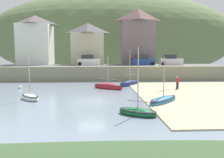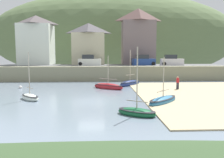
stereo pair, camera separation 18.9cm
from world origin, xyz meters
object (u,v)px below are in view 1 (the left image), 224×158
Objects in this scene: waterfront_building_left at (36,40)px; mooring_buoy at (20,88)px; sailboat_white_hull at (163,100)px; sailboat_blue_trim at (30,97)px; motorboat_with_cabin at (108,86)px; parked_car_end_of_row at (171,61)px; waterfront_building_centre at (88,43)px; person_on_slipway at (177,82)px; waterfront_building_right at (137,36)px; fishing_boat_green at (130,83)px; parked_car_by_wall at (143,61)px; dinghy_open_wooden at (138,112)px; parked_car_near_slipway at (89,61)px.

waterfront_building_left is 18.24m from mooring_buoy.
sailboat_white_hull is 12.96m from sailboat_blue_trim.
parked_car_end_of_row reaches higher than motorboat_with_cabin.
motorboat_with_cabin is 9.59× the size of mooring_buoy.
person_on_slipway is at bearing -57.32° from waterfront_building_centre.
waterfront_building_centre is 10.10m from waterfront_building_right.
fishing_boat_green is 10.92m from parked_car_by_wall.
waterfront_building_right is 2.12× the size of fishing_boat_green.
motorboat_with_cabin is at bearing 176.93° from fishing_boat_green.
person_on_slipway is (5.45, -4.42, 0.67)m from fishing_boat_green.
parked_car_end_of_row is (5.61, -4.50, -4.87)m from waterfront_building_right.
waterfront_building_left is 1.17× the size of waterfront_building_centre.
mooring_buoy is (-18.38, -12.14, -3.06)m from parked_car_by_wall.
parked_car_end_of_row is 14.88m from person_on_slipway.
waterfront_building_right is at bearing 0.00° from waterfront_building_centre.
motorboat_with_cabin is at bearing -128.22° from parked_car_end_of_row.
motorboat_with_cabin is (13.66, -17.36, -6.97)m from waterfront_building_left.
motorboat_with_cabin is 0.92× the size of sailboat_blue_trim.
waterfront_building_centre is 31.50m from dinghy_open_wooden.
sailboat_blue_trim is at bearing 175.17° from fishing_boat_green.
person_on_slipway is at bearing -40.04° from waterfront_building_left.
waterfront_building_right is 2.66× the size of parked_car_near_slipway.
waterfront_building_left is 34.82m from dinghy_open_wooden.
sailboat_blue_trim reaches higher than mooring_buoy.
sailboat_white_hull is at bearing -72.86° from waterfront_building_centre.
parked_car_end_of_row is at bearing 3.25° from parked_car_near_slipway.
person_on_slipway is (16.67, 5.39, 0.73)m from sailboat_blue_trim.
waterfront_building_right is (9.99, 0.00, 1.51)m from waterfront_building_centre.
fishing_boat_green is 1.08× the size of sailboat_blue_trim.
dinghy_open_wooden reaches higher than parked_car_end_of_row.
waterfront_building_left is 2.27× the size of parked_car_by_wall.
waterfront_building_left is 20.31m from waterfront_building_right.
parked_car_by_wall is (3.70, 9.86, 2.89)m from fishing_boat_green.
dinghy_open_wooden is at bearing -63.20° from waterfront_building_left.
waterfront_building_right reaches higher than waterfront_building_left.
dinghy_open_wooden is 11.55m from sailboat_blue_trim.
motorboat_with_cabin is 0.86× the size of dinghy_open_wooden.
person_on_slipway is (-3.55, -14.27, -2.22)m from parked_car_end_of_row.
waterfront_building_centre is 1.56× the size of fishing_boat_green.
sailboat_white_hull is (8.14, -26.39, -6.31)m from waterfront_building_centre.
parked_car_near_slipway reaches higher than sailboat_white_hull.
parked_car_near_slipway is at bearing 133.23° from dinghy_open_wooden.
parked_car_end_of_row is (15.60, -4.50, -3.36)m from waterfront_building_centre.
waterfront_building_centre reaches higher than motorboat_with_cabin.
parked_car_by_wall is 9.08× the size of mooring_buoy.
waterfront_building_centre reaches higher than parked_car_end_of_row.
waterfront_building_centre is at bearing 59.72° from sailboat_white_hull.
motorboat_with_cabin is 14.90m from parked_car_by_wall.
fishing_boat_green reaches higher than parked_car_by_wall.
sailboat_blue_trim is at bearing 179.98° from dinghy_open_wooden.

